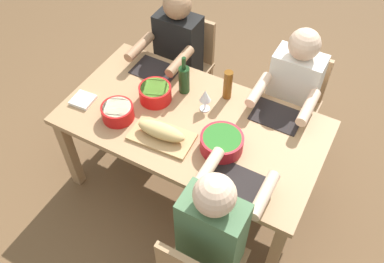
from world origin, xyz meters
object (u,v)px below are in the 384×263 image
Objects in this scene: bread_loaf at (161,131)px; napkin_stack at (83,100)px; cutting_board at (162,137)px; diner_near_left at (291,93)px; diner_far_left at (215,228)px; chair_near_left at (294,99)px; beer_bottle at (228,85)px; wine_bottle at (184,79)px; chair_near_right at (188,61)px; wine_glass at (205,96)px; serving_bowl_salad at (155,92)px; serving_bowl_greens at (222,142)px; diner_near_right at (176,53)px; serving_bowl_pasta at (118,111)px; dining_table at (192,129)px.

napkin_stack is (0.64, -0.02, -0.05)m from bread_loaf.
diner_near_left is at bearing -124.69° from cutting_board.
diner_near_left is at bearing -90.00° from diner_far_left.
diner_near_left reaches higher than chair_near_left.
diner_near_left is 1.00m from bread_loaf.
napkin_stack is at bearing 31.31° from beer_bottle.
wine_bottle is at bearing -78.95° from bread_loaf.
diner_near_left is (-0.94, 0.18, 0.21)m from chair_near_right.
wine_glass reaches higher than chair_near_right.
chair_near_right reaches higher than cutting_board.
wine_glass is (0.08, 0.17, 0.01)m from beer_bottle.
beer_bottle is (0.37, 0.29, 0.15)m from diner_near_left.
cutting_board is at bearing -33.77° from diner_far_left.
chair_near_left is 3.90× the size of serving_bowl_salad.
serving_bowl_greens is (-0.58, 0.17, -0.00)m from serving_bowl_salad.
chair_near_left is at bearing -90.00° from diner_far_left.
bread_loaf is (-0.37, 0.82, 0.11)m from diner_near_right.
serving_bowl_greens is at bearing 129.47° from chair_near_right.
diner_near_right is 0.58m from serving_bowl_salad.
diner_near_left is at bearing 180.00° from diner_near_right.
wine_bottle is at bearing -36.67° from serving_bowl_greens.
serving_bowl_greens is at bearing -67.28° from diner_far_left.
wine_glass is at bearing -143.37° from serving_bowl_pasta.
serving_bowl_salad is 1.31× the size of wine_glass.
diner_far_left is 0.53m from serving_bowl_greens.
serving_bowl_pasta reaches higher than dining_table.
wine_bottle is (-0.29, 0.56, 0.37)m from chair_near_right.
diner_near_left reaches higher than chair_near_right.
cutting_board is at bearing 16.04° from serving_bowl_greens.
dining_table is 0.76m from diner_far_left.
chair_near_right reaches higher than serving_bowl_greens.
diner_far_left reaches higher than bread_loaf.
chair_near_right is at bearing -69.47° from cutting_board.
napkin_stack is at bearing -1.66° from cutting_board.
diner_far_left is 5.50× the size of serving_bowl_salad.
diner_near_right is at bearing -65.36° from cutting_board.
bread_loaf is at bearing 114.64° from diner_near_right.
diner_near_left reaches higher than dining_table.
napkin_stack is at bearing 31.27° from serving_bowl_salad.
beer_bottle is at bearing 52.32° from chair_near_left.
cutting_board is at bearing 0.00° from bread_loaf.
diner_far_left is 0.69m from bread_loaf.
serving_bowl_greens reaches higher than napkin_stack.
chair_near_right is 1.10m from cutting_board.
serving_bowl_salad is at bearing -51.65° from bread_loaf.
wine_glass reaches higher than dining_table.
chair_near_right is 5.12× the size of wine_glass.
serving_bowl_greens is (-0.74, 0.90, 0.32)m from chair_near_right.
diner_near_right is 5.74× the size of serving_bowl_pasta.
wine_bottle is at bearing -22.80° from wine_glass.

